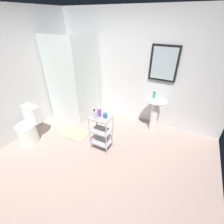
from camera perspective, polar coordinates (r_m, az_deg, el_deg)
ground_plane at (r=3.08m, az=-7.36°, el=-17.75°), size 4.20×4.20×0.02m
wall_back at (r=3.81m, az=7.57°, el=15.09°), size 4.20×0.14×2.50m
wall_left at (r=3.64m, az=-34.12°, el=9.18°), size 0.10×4.20×2.50m
shower_stall at (r=4.17m, az=-12.63°, el=4.39°), size 0.92×0.92×2.00m
pedestal_sink at (r=3.60m, az=15.27°, el=1.57°), size 0.46×0.37×0.81m
sink_faucet at (r=3.59m, az=16.35°, el=6.31°), size 0.03×0.03×0.10m
toilet at (r=3.71m, az=-27.71°, el=-5.18°), size 0.37×0.49×0.76m
storage_cart at (r=3.02m, az=-3.88°, el=-6.93°), size 0.38×0.28×0.74m
hand_soap_bottle at (r=3.45m, az=14.90°, el=5.81°), size 0.06×0.06×0.15m
lotion_bottle_white at (r=2.78m, az=-6.31°, el=-0.97°), size 0.07×0.07×0.19m
conditioner_bottle_purple at (r=2.86m, az=-4.61°, el=-0.06°), size 0.07×0.07×0.17m
rinse_cup at (r=2.82m, az=-2.47°, el=-1.19°), size 0.08×0.08×0.09m
bath_mat at (r=3.74m, az=-13.14°, el=-7.45°), size 0.60×0.40×0.02m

